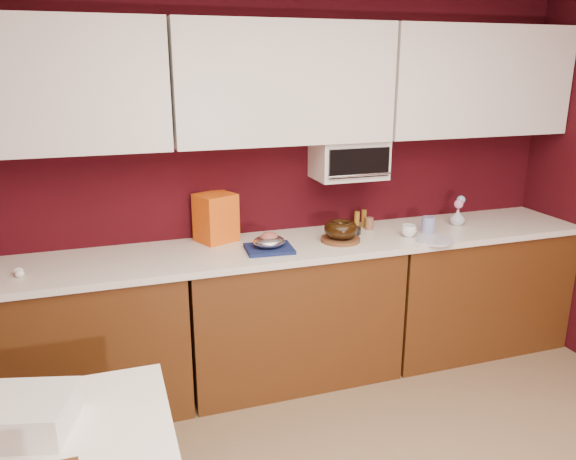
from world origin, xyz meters
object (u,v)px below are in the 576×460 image
at_px(coffee_mug, 409,230).
at_px(flower_vase, 458,216).
at_px(newspaper_stack, 20,415).
at_px(blue_jar, 428,225).
at_px(bundt_cake, 341,229).
at_px(toaster_oven, 349,159).
at_px(foil_ham_nest, 269,242).
at_px(pandoro_box, 216,218).

xyz_separation_m(coffee_mug, flower_vase, (0.45, 0.13, 0.02)).
bearing_deg(newspaper_stack, coffee_mug, 27.81).
bearing_deg(blue_jar, bundt_cake, 179.44).
bearing_deg(newspaper_stack, bundt_cake, 34.80).
bearing_deg(coffee_mug, flower_vase, 16.38).
height_order(blue_jar, flower_vase, flower_vase).
relative_size(toaster_oven, bundt_cake, 2.16).
height_order(foil_ham_nest, pandoro_box, pandoro_box).
height_order(toaster_oven, blue_jar, toaster_oven).
xyz_separation_m(toaster_oven, coffee_mug, (0.31, -0.27, -0.43)).
xyz_separation_m(toaster_oven, foil_ham_nest, (-0.61, -0.25, -0.42)).
bearing_deg(newspaper_stack, foil_ham_nest, 43.14).
relative_size(pandoro_box, blue_jar, 2.84).
height_order(bundt_cake, foil_ham_nest, bundt_cake).
distance_m(bundt_cake, blue_jar, 0.62).
relative_size(foil_ham_nest, newspaper_stack, 0.57).
xyz_separation_m(coffee_mug, blue_jar, (0.17, 0.04, 0.01)).
bearing_deg(coffee_mug, toaster_oven, 139.72).
bearing_deg(blue_jar, pandoro_box, 168.86).
bearing_deg(newspaper_stack, pandoro_box, 55.87).
xyz_separation_m(bundt_cake, newspaper_stack, (-1.71, -1.19, -0.17)).
distance_m(pandoro_box, flower_vase, 1.64).
xyz_separation_m(foil_ham_nest, coffee_mug, (0.93, -0.02, -0.01)).
xyz_separation_m(pandoro_box, newspaper_stack, (-0.98, -1.45, -0.24)).
bearing_deg(bundt_cake, foil_ham_nest, -176.47).
xyz_separation_m(pandoro_box, blue_jar, (1.35, -0.27, -0.10)).
xyz_separation_m(toaster_oven, bundt_cake, (-0.14, -0.22, -0.40)).
height_order(toaster_oven, flower_vase, toaster_oven).
xyz_separation_m(bundt_cake, pandoro_box, (-0.73, 0.26, 0.07)).
xyz_separation_m(toaster_oven, pandoro_box, (-0.87, 0.04, -0.33)).
relative_size(blue_jar, newspaper_stack, 0.31).
relative_size(bundt_cake, blue_jar, 1.98).
xyz_separation_m(toaster_oven, newspaper_stack, (-1.85, -1.41, -0.57)).
bearing_deg(toaster_oven, bundt_cake, -122.42).
bearing_deg(newspaper_stack, toaster_oven, 37.28).
bearing_deg(coffee_mug, foil_ham_nest, 178.90).
bearing_deg(blue_jar, toaster_oven, 154.85).
relative_size(foil_ham_nest, pandoro_box, 0.64).
relative_size(foil_ham_nest, blue_jar, 1.83).
relative_size(bundt_cake, flower_vase, 1.68).
relative_size(toaster_oven, pandoro_box, 1.51).
distance_m(coffee_mug, newspaper_stack, 2.45).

